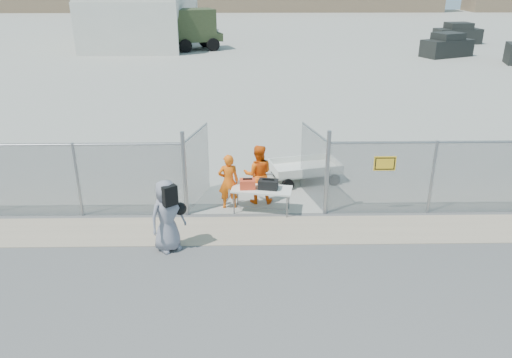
{
  "coord_description": "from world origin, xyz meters",
  "views": [
    {
      "loc": [
        -0.24,
        -10.94,
        6.54
      ],
      "look_at": [
        0.0,
        2.0,
        1.1
      ],
      "focal_mm": 35.0,
      "sensor_mm": 36.0,
      "label": 1
    }
  ],
  "objects_px": {
    "security_worker_right": "(258,174)",
    "visitor": "(167,216)",
    "utility_trailer": "(305,171)",
    "security_worker_left": "(229,182)",
    "folding_table": "(262,200)"
  },
  "relations": [
    {
      "from": "security_worker_right",
      "to": "folding_table",
      "type": "bearing_deg",
      "value": 98.55
    },
    {
      "from": "security_worker_left",
      "to": "utility_trailer",
      "type": "height_order",
      "value": "security_worker_left"
    },
    {
      "from": "security_worker_right",
      "to": "visitor",
      "type": "distance_m",
      "value": 3.58
    },
    {
      "from": "security_worker_left",
      "to": "utility_trailer",
      "type": "distance_m",
      "value": 3.23
    },
    {
      "from": "security_worker_right",
      "to": "visitor",
      "type": "bearing_deg",
      "value": 50.54
    },
    {
      "from": "security_worker_left",
      "to": "visitor",
      "type": "bearing_deg",
      "value": 52.17
    },
    {
      "from": "folding_table",
      "to": "visitor",
      "type": "bearing_deg",
      "value": -129.2
    },
    {
      "from": "utility_trailer",
      "to": "security_worker_right",
      "type": "bearing_deg",
      "value": -147.69
    },
    {
      "from": "security_worker_left",
      "to": "visitor",
      "type": "xyz_separation_m",
      "value": [
        -1.44,
        -2.36,
        0.1
      ]
    },
    {
      "from": "security_worker_left",
      "to": "utility_trailer",
      "type": "relative_size",
      "value": 0.58
    },
    {
      "from": "folding_table",
      "to": "visitor",
      "type": "distance_m",
      "value": 3.22
    },
    {
      "from": "security_worker_right",
      "to": "utility_trailer",
      "type": "relative_size",
      "value": 0.62
    },
    {
      "from": "folding_table",
      "to": "security_worker_right",
      "type": "height_order",
      "value": "security_worker_right"
    },
    {
      "from": "security_worker_right",
      "to": "visitor",
      "type": "relative_size",
      "value": 0.97
    },
    {
      "from": "security_worker_right",
      "to": "visitor",
      "type": "height_order",
      "value": "visitor"
    }
  ]
}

